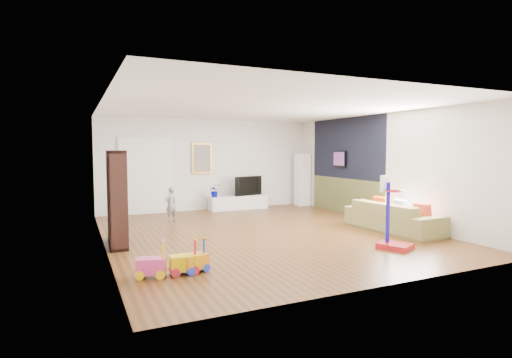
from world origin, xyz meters
name	(u,v)px	position (x,y,z in m)	size (l,w,h in m)	color
floor	(264,233)	(0.00, 0.00, 0.00)	(6.50, 7.50, 0.00)	brown
ceiling	(264,108)	(0.00, 0.00, 2.70)	(6.50, 7.50, 0.00)	white
wall_back	(210,165)	(0.00, 3.75, 1.35)	(6.50, 0.00, 2.70)	silver
wall_front	(388,185)	(0.00, -3.75, 1.35)	(6.50, 0.00, 2.70)	silver
wall_left	(103,175)	(-3.25, 0.00, 1.35)	(0.00, 7.50, 2.70)	white
wall_right	(381,168)	(3.25, 0.00, 1.35)	(0.00, 7.50, 2.70)	silver
navy_accent	(346,148)	(3.23, 1.40, 1.85)	(0.01, 3.20, 1.70)	black
olive_wainscot	(345,196)	(3.23, 1.40, 0.50)	(0.01, 3.20, 1.00)	brown
doorway	(146,177)	(-1.90, 3.71, 1.05)	(1.45, 0.06, 2.10)	white
painting_back	(202,158)	(-0.25, 3.71, 1.55)	(0.62, 0.06, 0.92)	gold
artwork_right	(339,159)	(3.17, 1.60, 1.55)	(0.04, 0.56, 0.46)	#7F3F8C
media_console	(238,202)	(0.79, 3.40, 0.21)	(1.79, 0.45, 0.42)	silver
tall_cabinet	(302,180)	(3.00, 3.35, 0.84)	(0.39, 0.39, 1.68)	white
bookshelf	(117,198)	(-3.01, 0.18, 0.90)	(0.32, 1.23, 1.80)	black
sofa	(393,217)	(2.69, -1.04, 0.33)	(2.23, 0.87, 0.65)	olive
basketball_hoop	(396,212)	(1.57, -2.28, 0.68)	(0.47, 0.57, 1.35)	#A8191D
ride_on_yellow	(184,256)	(-2.32, -2.13, 0.26)	(0.39, 0.24, 0.52)	#E4C600
ride_on_orange	(195,256)	(-2.15, -2.12, 0.25)	(0.37, 0.23, 0.50)	orange
ride_on_pink	(151,259)	(-2.78, -2.09, 0.26)	(0.39, 0.24, 0.53)	#D03980
child	(171,204)	(-1.53, 2.21, 0.44)	(0.32, 0.21, 0.89)	slate
tv	(246,186)	(1.07, 3.44, 0.71)	(1.01, 0.13, 0.58)	black
vase_plant	(215,191)	(0.03, 3.37, 0.61)	(0.34, 0.30, 0.38)	#030993
pillow_left	(422,212)	(2.90, -1.67, 0.51)	(0.09, 0.35, 0.35)	#BD3A26
pillow_center	(401,208)	(2.93, -1.05, 0.51)	(0.10, 0.37, 0.37)	white
pillow_right	(380,204)	(2.89, -0.42, 0.51)	(0.09, 0.36, 0.36)	#C0390C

